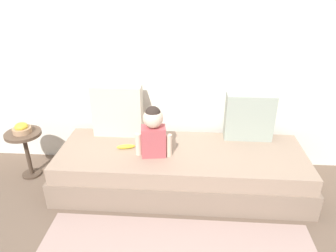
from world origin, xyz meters
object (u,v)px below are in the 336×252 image
(throw_pillow_left, at_px, (118,110))
(toddler, at_px, (153,131))
(throw_pillow_right, at_px, (249,117))
(side_table, at_px, (25,143))
(banana, at_px, (126,147))
(fruit_bowl, at_px, (22,129))
(couch, at_px, (181,169))

(throw_pillow_left, xyz_separation_m, toddler, (0.39, -0.39, -0.01))
(throw_pillow_right, relative_size, side_table, 0.94)
(throw_pillow_left, height_order, banana, throw_pillow_left)
(throw_pillow_left, distance_m, fruit_bowl, 0.93)
(throw_pillow_left, xyz_separation_m, side_table, (-0.89, -0.21, -0.28))
(couch, bearing_deg, side_table, 176.63)
(toddler, bearing_deg, side_table, 172.36)
(throw_pillow_left, height_order, fruit_bowl, throw_pillow_left)
(couch, xyz_separation_m, side_table, (-1.53, 0.09, 0.17))
(fruit_bowl, bearing_deg, throw_pillow_left, 13.45)
(throw_pillow_left, height_order, toddler, throw_pillow_left)
(couch, height_order, side_table, side_table)
(side_table, bearing_deg, couch, -3.37)
(banana, bearing_deg, toddler, -18.63)
(throw_pillow_right, distance_m, fruit_bowl, 2.18)
(throw_pillow_left, xyz_separation_m, banana, (0.12, -0.29, -0.23))
(throw_pillow_left, bearing_deg, banana, -67.18)
(throw_pillow_right, relative_size, fruit_bowl, 2.64)
(couch, bearing_deg, banana, 179.05)
(side_table, bearing_deg, toddler, -7.64)
(couch, bearing_deg, fruit_bowl, 176.63)
(throw_pillow_right, bearing_deg, banana, -165.63)
(banana, bearing_deg, throw_pillow_right, 14.37)
(banana, bearing_deg, throw_pillow_left, 112.82)
(toddler, height_order, banana, toddler)
(throw_pillow_left, bearing_deg, toddler, -44.39)
(throw_pillow_right, bearing_deg, toddler, -156.34)
(fruit_bowl, bearing_deg, couch, -3.37)
(throw_pillow_left, bearing_deg, fruit_bowl, -166.55)
(banana, bearing_deg, couch, -0.95)
(fruit_bowl, bearing_deg, toddler, -7.64)
(throw_pillow_left, relative_size, throw_pillow_right, 1.12)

